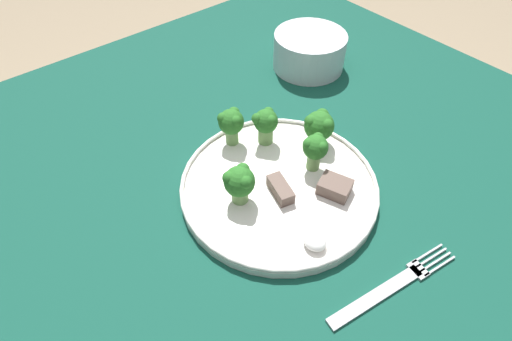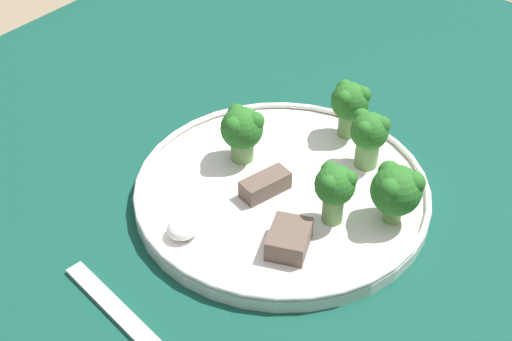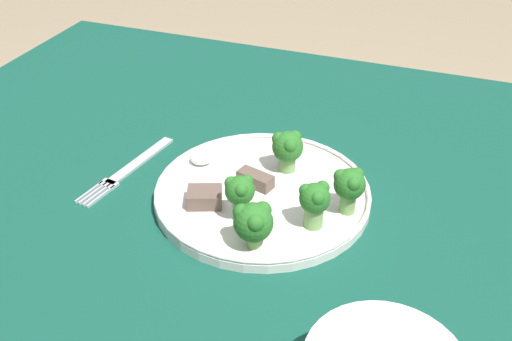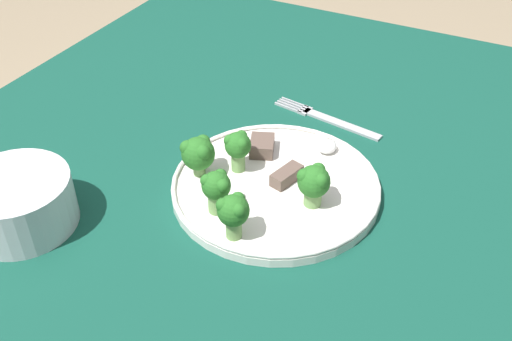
% 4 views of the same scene
% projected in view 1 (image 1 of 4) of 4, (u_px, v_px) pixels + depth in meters
% --- Properties ---
extents(table, '(1.13, 1.01, 0.74)m').
position_uv_depth(table, '(304.00, 232.00, 0.64)').
color(table, '#114738').
rests_on(table, ground_plane).
extents(dinner_plate, '(0.28, 0.28, 0.02)m').
position_uv_depth(dinner_plate, '(279.00, 186.00, 0.56)').
color(dinner_plate, white).
rests_on(dinner_plate, table).
extents(fork, '(0.05, 0.19, 0.00)m').
position_uv_depth(fork, '(392.00, 286.00, 0.47)').
color(fork, '#B2B2B7').
rests_on(fork, table).
extents(cream_bowl, '(0.14, 0.14, 0.07)m').
position_uv_depth(cream_bowl, '(309.00, 52.00, 0.76)').
color(cream_bowl, silver).
rests_on(cream_bowl, table).
extents(broccoli_floret_near_rim_left, '(0.04, 0.04, 0.06)m').
position_uv_depth(broccoli_floret_near_rim_left, '(231.00, 123.00, 0.59)').
color(broccoli_floret_near_rim_left, '#709E56').
rests_on(broccoli_floret_near_rim_left, dinner_plate).
extents(broccoli_floret_center_left, '(0.04, 0.04, 0.06)m').
position_uv_depth(broccoli_floret_center_left, '(266.00, 123.00, 0.59)').
color(broccoli_floret_center_left, '#709E56').
rests_on(broccoli_floret_center_left, dinner_plate).
extents(broccoli_floret_back_left, '(0.04, 0.04, 0.06)m').
position_uv_depth(broccoli_floret_back_left, '(315.00, 148.00, 0.56)').
color(broccoli_floret_back_left, '#709E56').
rests_on(broccoli_floret_back_left, dinner_plate).
extents(broccoli_floret_front_left, '(0.05, 0.05, 0.06)m').
position_uv_depth(broccoli_floret_front_left, '(319.00, 125.00, 0.59)').
color(broccoli_floret_front_left, '#709E56').
rests_on(broccoli_floret_front_left, dinner_plate).
extents(broccoli_floret_center_back, '(0.04, 0.04, 0.06)m').
position_uv_depth(broccoli_floret_center_back, '(239.00, 182.00, 0.52)').
color(broccoli_floret_center_back, '#709E56').
rests_on(broccoli_floret_center_back, dinner_plate).
extents(meat_slice_front_slice, '(0.05, 0.05, 0.02)m').
position_uv_depth(meat_slice_front_slice, '(335.00, 187.00, 0.54)').
color(meat_slice_front_slice, brown).
rests_on(meat_slice_front_slice, dinner_plate).
extents(meat_slice_middle_slice, '(0.05, 0.03, 0.02)m').
position_uv_depth(meat_slice_middle_slice, '(280.00, 189.00, 0.54)').
color(meat_slice_middle_slice, brown).
rests_on(meat_slice_middle_slice, dinner_plate).
extents(sauce_dollop, '(0.03, 0.03, 0.02)m').
position_uv_depth(sauce_dollop, '(315.00, 241.00, 0.49)').
color(sauce_dollop, white).
rests_on(sauce_dollop, dinner_plate).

